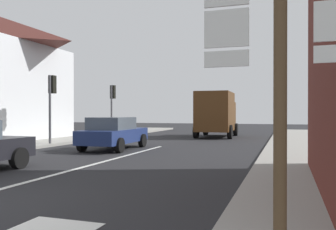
{
  "coord_description": "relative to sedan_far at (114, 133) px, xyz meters",
  "views": [
    {
      "loc": [
        5.93,
        -4.72,
        1.67
      ],
      "look_at": [
        1.24,
        9.44,
        1.58
      ],
      "focal_mm": 38.51,
      "sensor_mm": 36.0,
      "label": 1
    }
  ],
  "objects": [
    {
      "name": "route_sign_post",
      "position": [
        7.45,
        -10.79,
        1.15
      ],
      "size": [
        1.66,
        0.14,
        3.2
      ],
      "color": "brown",
      "rests_on": "ground"
    },
    {
      "name": "delivery_truck",
      "position": [
        2.92,
        9.67,
        0.89
      ],
      "size": [
        2.6,
        5.06,
        3.05
      ],
      "color": "#4C2D14",
      "rests_on": "ground"
    },
    {
      "name": "lane_centre_stripe",
      "position": [
        1.58,
        -4.07,
        -0.75
      ],
      "size": [
        0.16,
        12.0,
        0.01
      ],
      "primitive_type": "cube",
      "color": "silver",
      "rests_on": "ground"
    },
    {
      "name": "sedan_far",
      "position": [
        0.0,
        0.0,
        0.0
      ],
      "size": [
        2.07,
        4.25,
        1.47
      ],
      "color": "navy",
      "rests_on": "ground"
    },
    {
      "name": "traffic_light_near_left",
      "position": [
        -3.72,
        0.53,
        1.87
      ],
      "size": [
        0.3,
        0.49,
        3.55
      ],
      "color": "#47474C",
      "rests_on": "ground"
    },
    {
      "name": "sidewalk_right",
      "position": [
        8.06,
        -2.07,
        -0.69
      ],
      "size": [
        2.95,
        44.0,
        0.14
      ],
      "primitive_type": "cube",
      "color": "gray",
      "rests_on": "ground"
    },
    {
      "name": "ground_plane",
      "position": [
        1.58,
        -0.07,
        -0.76
      ],
      "size": [
        80.0,
        80.0,
        0.0
      ],
      "primitive_type": "plane",
      "color": "#232326"
    },
    {
      "name": "traffic_light_far_left",
      "position": [
        -3.72,
        7.17,
        1.85
      ],
      "size": [
        0.3,
        0.49,
        3.53
      ],
      "color": "#47474C",
      "rests_on": "ground"
    }
  ]
}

